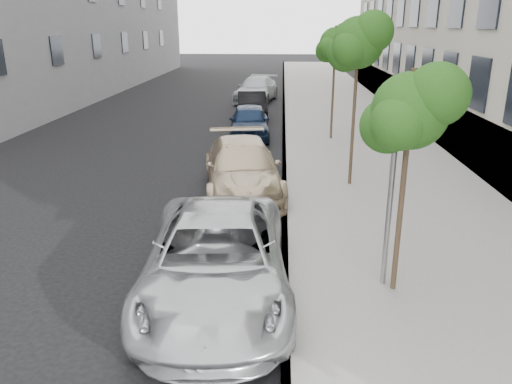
# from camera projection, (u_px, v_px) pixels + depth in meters

# --- Properties ---
(ground) EXTENTS (160.00, 160.00, 0.00)m
(ground) POSITION_uv_depth(u_px,v_px,m) (214.00, 336.00, 8.17)
(ground) COLOR black
(ground) RESTS_ON ground
(sidewalk) EXTENTS (6.40, 72.00, 0.14)m
(sidewalk) POSITION_uv_depth(u_px,v_px,m) (335.00, 106.00, 30.64)
(sidewalk) COLOR gray
(sidewalk) RESTS_ON ground
(curb) EXTENTS (0.15, 72.00, 0.14)m
(curb) POSITION_uv_depth(u_px,v_px,m) (284.00, 105.00, 30.79)
(curb) COLOR #9E9B93
(curb) RESTS_ON ground
(tree_near) EXTENTS (1.66, 1.46, 4.16)m
(tree_near) POSITION_uv_depth(u_px,v_px,m) (412.00, 111.00, 8.32)
(tree_near) COLOR #38281C
(tree_near) RESTS_ON sidewalk
(tree_mid) EXTENTS (1.79, 1.59, 5.10)m
(tree_mid) POSITION_uv_depth(u_px,v_px,m) (359.00, 43.00, 14.19)
(tree_mid) COLOR #38281C
(tree_mid) RESTS_ON sidewalk
(tree_far) EXTENTS (1.66, 1.46, 4.77)m
(tree_far) POSITION_uv_depth(u_px,v_px,m) (336.00, 43.00, 20.42)
(tree_far) COLOR #38281C
(tree_far) RESTS_ON sidewalk
(signal_pole) EXTENTS (0.24, 0.18, 3.24)m
(signal_pole) POSITION_uv_depth(u_px,v_px,m) (392.00, 183.00, 8.92)
(signal_pole) COLOR #939699
(signal_pole) RESTS_ON sidewalk
(minivan) EXTENTS (2.98, 5.77, 1.56)m
(minivan) POSITION_uv_depth(u_px,v_px,m) (216.00, 259.00, 9.13)
(minivan) COLOR #B5B7BA
(minivan) RESTS_ON ground
(suv) EXTENTS (2.95, 5.62, 1.55)m
(suv) POSITION_uv_depth(u_px,v_px,m) (242.00, 168.00, 14.88)
(suv) COLOR tan
(suv) RESTS_ON ground
(sedan_blue) EXTENTS (1.97, 4.37, 1.46)m
(sedan_blue) POSITION_uv_depth(u_px,v_px,m) (249.00, 122.00, 22.14)
(sedan_blue) COLOR #101D36
(sedan_blue) RESTS_ON ground
(sedan_black) EXTENTS (1.92, 4.42, 1.41)m
(sedan_black) POSITION_uv_depth(u_px,v_px,m) (252.00, 105.00, 26.78)
(sedan_black) COLOR black
(sedan_black) RESTS_ON ground
(sedan_rear) EXTENTS (3.00, 5.67, 1.57)m
(sedan_rear) POSITION_uv_depth(u_px,v_px,m) (257.00, 89.00, 32.49)
(sedan_rear) COLOR #9A9EA2
(sedan_rear) RESTS_ON ground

